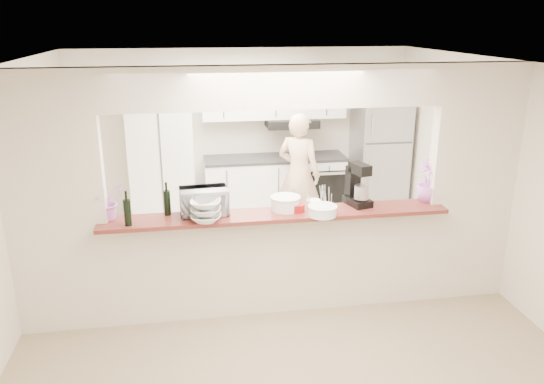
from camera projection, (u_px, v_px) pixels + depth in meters
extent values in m
plane|color=gray|center=(276.00, 309.00, 5.56)|extent=(6.00, 6.00, 0.00)
cube|color=beige|center=(256.00, 248.00, 7.01)|extent=(5.00, 2.90, 0.01)
cube|color=silver|center=(56.00, 207.00, 4.85)|extent=(0.90, 0.15, 2.50)
cube|color=silver|center=(471.00, 186.00, 5.48)|extent=(0.90, 0.15, 2.50)
cube|color=silver|center=(276.00, 87.00, 4.84)|extent=(3.20, 0.15, 0.40)
cube|color=silver|center=(276.00, 263.00, 5.39)|extent=(3.20, 0.15, 1.05)
cube|color=maroon|center=(277.00, 215.00, 5.18)|extent=(3.40, 0.38, 0.04)
cube|color=white|center=(162.00, 154.00, 7.58)|extent=(0.90, 0.60, 2.10)
cube|color=white|center=(275.00, 188.00, 8.02)|extent=(2.10, 0.60, 0.90)
cube|color=#303032|center=(275.00, 158.00, 7.87)|extent=(2.10, 0.62, 0.04)
cube|color=white|center=(274.00, 92.00, 7.69)|extent=(2.10, 0.35, 0.75)
cube|color=black|center=(292.00, 123.00, 7.77)|extent=(0.75, 0.45, 0.12)
cube|color=black|center=(329.00, 189.00, 7.83)|extent=(0.55, 0.02, 0.55)
cube|color=#9E9EA3|center=(379.00, 159.00, 8.09)|extent=(0.75, 0.70, 1.70)
imported|color=pink|center=(107.00, 201.00, 4.96)|extent=(0.40, 0.37, 0.35)
cylinder|color=black|center=(167.00, 203.00, 5.08)|extent=(0.07, 0.07, 0.24)
cylinder|color=black|center=(166.00, 187.00, 5.03)|extent=(0.02, 0.02, 0.08)
cylinder|color=black|center=(127.00, 213.00, 4.82)|extent=(0.07, 0.07, 0.25)
cylinder|color=black|center=(126.00, 195.00, 4.77)|extent=(0.02, 0.02, 0.09)
imported|color=#B7B7BC|center=(204.00, 201.00, 5.12)|extent=(0.48, 0.34, 0.25)
imported|color=white|center=(206.00, 211.00, 4.92)|extent=(0.32, 0.32, 0.21)
cylinder|color=white|center=(285.00, 203.00, 5.24)|extent=(0.29, 0.29, 0.13)
cylinder|color=white|center=(286.00, 197.00, 5.22)|extent=(0.30, 0.30, 0.01)
cylinder|color=white|center=(322.00, 211.00, 5.09)|extent=(0.27, 0.27, 0.09)
cylinder|color=white|center=(323.00, 206.00, 5.07)|extent=(0.28, 0.28, 0.01)
cylinder|color=maroon|center=(297.00, 207.00, 5.21)|extent=(0.16, 0.16, 0.07)
cylinder|color=beige|center=(314.00, 203.00, 5.34)|extent=(0.15, 0.15, 0.07)
cube|color=silver|center=(319.00, 206.00, 5.33)|extent=(0.25, 0.16, 0.01)
cube|color=white|center=(319.00, 203.00, 5.32)|extent=(0.11, 0.11, 0.06)
cube|color=black|center=(358.00, 201.00, 5.38)|extent=(0.26, 0.33, 0.07)
cube|color=black|center=(353.00, 181.00, 5.41)|extent=(0.15, 0.13, 0.31)
cube|color=black|center=(360.00, 169.00, 5.26)|extent=(0.19, 0.27, 0.10)
cylinder|color=#B7B7BC|center=(362.00, 192.00, 5.29)|extent=(0.15, 0.15, 0.14)
imported|color=#B56BC7|center=(429.00, 181.00, 5.44)|extent=(0.26, 0.26, 0.43)
imported|color=#DCB38F|center=(299.00, 174.00, 7.31)|extent=(0.74, 0.70, 1.70)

